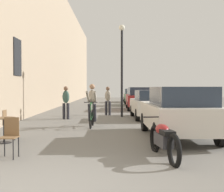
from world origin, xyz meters
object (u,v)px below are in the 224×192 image
pedestrian_mid (108,99)px  cafe_chair_mid_toward_wall (8,122)px  street_lamp (122,59)px  parked_car_second (150,104)px  cafe_chair_near_toward_street (10,134)px  parked_car_fifth (132,95)px  cyclist_on_bicycle (92,106)px  parked_car_fourth (136,97)px  pedestrian_near (66,101)px  parked_car_third (140,98)px  parked_car_nearest (178,112)px  cafe_table_mid (4,125)px  parked_motorcycle (164,140)px

pedestrian_mid → cafe_chair_mid_toward_wall: bearing=-109.3°
street_lamp → parked_car_second: size_ratio=1.20×
cafe_chair_near_toward_street → parked_car_fifth: 26.28m
pedestrian_mid → street_lamp: (0.76, -1.08, 2.20)m
cafe_chair_near_toward_street → street_lamp: 10.23m
cyclist_on_bicycle → parked_car_fourth: size_ratio=0.42×
pedestrian_near → parked_car_fifth: 18.16m
street_lamp → parked_car_third: bearing=74.9°
cafe_chair_near_toward_street → parked_car_nearest: 5.06m
pedestrian_near → parked_car_second: bearing=4.1°
street_lamp → parked_car_fourth: (1.56, 10.64, -2.33)m
street_lamp → parked_car_fourth: street_lamp is taller
cafe_chair_near_toward_street → cafe_chair_mid_toward_wall: size_ratio=1.00×
cyclist_on_bicycle → parked_car_nearest: (2.84, -2.82, 0.01)m
cyclist_on_bicycle → parked_car_fifth: size_ratio=0.44×
cafe_chair_mid_toward_wall → parked_car_third: parked_car_third is taller
pedestrian_near → pedestrian_mid: size_ratio=1.01×
cafe_chair_mid_toward_wall → street_lamp: street_lamp is taller
pedestrian_near → parked_car_fourth: size_ratio=0.38×
parked_car_fifth → cafe_table_mid: bearing=-102.0°
cafe_chair_mid_toward_wall → parked_motorcycle: cafe_chair_mid_toward_wall is taller
parked_car_fifth → pedestrian_near: bearing=-103.9°
street_lamp → parked_car_nearest: size_ratio=1.10×
cyclist_on_bicycle → parked_car_third: size_ratio=0.39×
parked_car_nearest → parked_car_fourth: bearing=89.8°
cafe_table_mid → parked_car_nearest: parked_car_nearest is taller
parked_car_third → parked_car_nearest: bearing=-89.7°
pedestrian_near → parked_car_fifth: pedestrian_near is taller
street_lamp → pedestrian_mid: bearing=125.2°
pedestrian_mid → parked_car_fifth: pedestrian_mid is taller
cyclist_on_bicycle → pedestrian_mid: size_ratio=1.09×
pedestrian_near → street_lamp: bearing=23.3°
cafe_table_mid → cafe_chair_mid_toward_wall: 0.57m
cafe_chair_mid_toward_wall → pedestrian_mid: size_ratio=0.55×
parked_motorcycle → pedestrian_mid: bearing=97.4°
cyclist_on_bicycle → cafe_chair_near_toward_street: bearing=-105.2°
pedestrian_near → parked_car_second: size_ratio=0.40×
pedestrian_near → street_lamp: street_lamp is taller
cafe_chair_near_toward_street → parked_car_third: bearing=74.0°
cafe_chair_near_toward_street → parked_car_fourth: bearing=77.8°
cafe_chair_mid_toward_wall → pedestrian_mid: 8.72m
pedestrian_near → parked_car_third: 7.82m
cafe_chair_mid_toward_wall → cyclist_on_bicycle: bearing=53.2°
cafe_chair_near_toward_street → pedestrian_near: (0.00, 8.29, 0.40)m
street_lamp → parked_car_nearest: street_lamp is taller
cafe_table_mid → pedestrian_mid: size_ratio=0.44×
cyclist_on_bicycle → pedestrian_near: (-1.47, 2.85, 0.11)m
cafe_chair_near_toward_street → parked_car_fifth: parked_car_fifth is taller
parked_car_third → pedestrian_near: bearing=-122.9°
pedestrian_mid → parked_motorcycle: 10.73m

